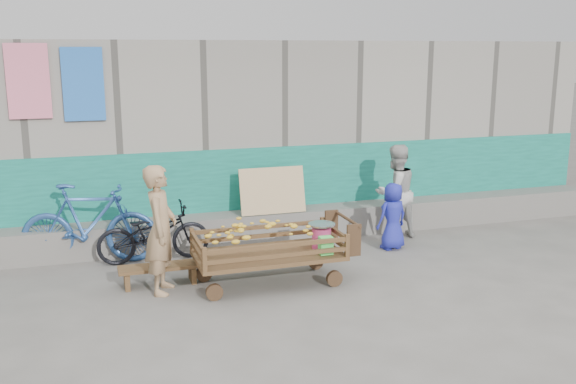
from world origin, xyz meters
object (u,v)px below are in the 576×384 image
object	(u,v)px
banana_cart	(266,240)
bicycle_dark	(154,233)
woman	(395,192)
child	(393,216)
vendor_man	(161,230)
bicycle_blue	(89,224)
bench	(160,270)

from	to	relation	value
banana_cart	bicycle_dark	size ratio (longest dim) A/B	1.29
woman	child	bearing A→B (deg)	45.70
banana_cart	vendor_man	distance (m)	1.28
banana_cart	bicycle_blue	bearing A→B (deg)	143.23
bench	child	distance (m)	3.46
woman	bicycle_dark	world-z (taller)	woman
vendor_man	bicycle_blue	size ratio (longest dim) A/B	0.84
woman	bicycle_dark	xyz separation A→B (m)	(-3.66, 0.01, -0.33)
banana_cart	bicycle_blue	size ratio (longest dim) A/B	1.07
bench	vendor_man	bearing A→B (deg)	-88.17
vendor_man	bicycle_blue	bearing A→B (deg)	47.51
woman	bicycle_dark	distance (m)	3.68
bench	child	bearing A→B (deg)	7.51
child	bicycle_blue	xyz separation A→B (m)	(-4.22, 0.69, 0.06)
vendor_man	child	bearing A→B (deg)	-60.92
bicycle_dark	bicycle_blue	size ratio (longest dim) A/B	0.83
vendor_man	child	distance (m)	3.50
banana_cart	bicycle_blue	world-z (taller)	bicycle_blue
bench	bicycle_blue	world-z (taller)	bicycle_blue
bicycle_dark	bicycle_blue	bearing A→B (deg)	75.29
woman	banana_cart	bearing A→B (deg)	14.21
woman	child	size ratio (longest dim) A/B	1.48
woman	bicycle_blue	bearing A→B (deg)	-16.91
banana_cart	bicycle_blue	distance (m)	2.56
banana_cart	child	distance (m)	2.32
bench	banana_cart	bearing A→B (deg)	-17.16
vendor_man	bicycle_blue	world-z (taller)	vendor_man
bench	woman	world-z (taller)	woman
woman	bicycle_dark	bearing A→B (deg)	-14.40
child	vendor_man	bearing A→B (deg)	-0.91
child	bicycle_dark	size ratio (longest dim) A/B	0.64
bench	woman	bearing A→B (deg)	14.15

